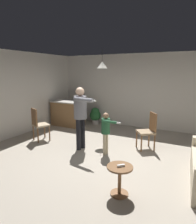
# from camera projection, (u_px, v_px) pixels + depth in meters

# --- Properties ---
(ground) EXTENTS (7.68, 7.68, 0.00)m
(ground) POSITION_uv_depth(u_px,v_px,m) (100.00, 158.00, 4.91)
(ground) COLOR #9E9384
(wall_back) EXTENTS (6.40, 0.10, 2.70)m
(wall_back) POSITION_uv_depth(u_px,v_px,m) (139.00, 91.00, 7.43)
(wall_back) COLOR beige
(wall_back) RESTS_ON ground
(wall_left) EXTENTS (0.10, 6.40, 2.70)m
(wall_left) POSITION_uv_depth(u_px,v_px,m) (5.00, 95.00, 6.09)
(wall_left) COLOR beige
(wall_left) RESTS_ON ground
(kitchen_counter) EXTENTS (1.26, 0.66, 0.95)m
(kitchen_counter) POSITION_uv_depth(u_px,v_px,m) (68.00, 113.00, 7.76)
(kitchen_counter) COLOR olive
(kitchen_counter) RESTS_ON ground
(side_table_by_couch) EXTENTS (0.44, 0.44, 0.52)m
(side_table_by_couch) POSITION_uv_depth(u_px,v_px,m) (120.00, 177.00, 3.38)
(side_table_by_couch) COLOR brown
(side_table_by_couch) RESTS_ON ground
(person_adult) EXTENTS (0.78, 0.57, 1.66)m
(person_adult) POSITION_uv_depth(u_px,v_px,m) (81.00, 111.00, 5.28)
(person_adult) COLOR black
(person_adult) RESTS_ON ground
(person_child) EXTENTS (0.56, 0.34, 1.07)m
(person_child) POSITION_uv_depth(u_px,v_px,m) (106.00, 129.00, 5.00)
(person_child) COLOR tan
(person_child) RESTS_ON ground
(dining_chair_by_counter) EXTENTS (0.56, 0.56, 1.00)m
(dining_chair_by_counter) POSITION_uv_depth(u_px,v_px,m) (38.00, 123.00, 6.03)
(dining_chair_by_counter) COLOR brown
(dining_chair_by_counter) RESTS_ON ground
(dining_chair_near_wall) EXTENTS (0.59, 0.59, 1.00)m
(dining_chair_near_wall) POSITION_uv_depth(u_px,v_px,m) (149.00, 129.00, 5.38)
(dining_chair_near_wall) COLOR brown
(dining_chair_near_wall) RESTS_ON ground
(potted_plant_corner) EXTENTS (0.43, 0.43, 0.67)m
(potted_plant_corner) POSITION_uv_depth(u_px,v_px,m) (95.00, 115.00, 7.98)
(potted_plant_corner) COLOR #B7B2AD
(potted_plant_corner) RESTS_ON ground
(spare_remote_on_table) EXTENTS (0.11, 0.12, 0.04)m
(spare_remote_on_table) POSITION_uv_depth(u_px,v_px,m) (121.00, 166.00, 3.33)
(spare_remote_on_table) COLOR white
(spare_remote_on_table) RESTS_ON side_table_by_couch
(ceiling_light_pendant) EXTENTS (0.32, 0.32, 0.55)m
(ceiling_light_pendant) POSITION_uv_depth(u_px,v_px,m) (102.00, 65.00, 6.06)
(ceiling_light_pendant) COLOR silver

